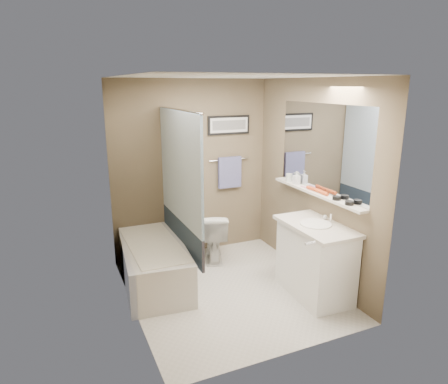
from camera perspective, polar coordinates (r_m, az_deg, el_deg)
name	(u,v)px	position (r m, az deg, el deg)	size (l,w,h in m)	color
ground	(229,290)	(4.80, 0.74, -13.81)	(2.50, 2.50, 0.00)	beige
ceiling	(230,78)	(4.20, 0.86, 15.91)	(2.20, 2.50, 0.04)	silver
wall_back	(192,170)	(5.46, -4.59, 3.22)	(2.20, 0.04, 2.40)	brown
wall_front	(292,226)	(3.32, 9.70, -4.87)	(2.20, 0.04, 2.40)	brown
wall_left	(130,202)	(4.03, -13.29, -1.44)	(0.04, 2.50, 2.40)	brown
wall_right	(312,181)	(4.88, 12.41, 1.48)	(0.04, 2.50, 2.40)	brown
tile_surround	(121,208)	(4.56, -14.48, -2.21)	(0.02, 1.55, 2.00)	beige
curtain_rod	(178,110)	(4.53, -6.56, 11.59)	(0.02, 0.02, 1.55)	silver
curtain_upper	(180,167)	(4.62, -6.32, 3.51)	(0.03, 1.45, 1.28)	silver
curtain_lower	(182,234)	(4.85, -6.04, -6.02)	(0.03, 1.45, 0.36)	#233243
mirror	(322,148)	(4.69, 13.87, 6.08)	(0.02, 1.60, 1.00)	silver
shelf	(316,193)	(4.76, 12.95, -0.13)	(0.12, 1.60, 0.03)	silver
towel_bar	(229,160)	(5.63, 0.75, 4.66)	(0.02, 0.02, 0.60)	silver
towel	(230,172)	(5.64, 0.83, 2.83)	(0.34, 0.05, 0.44)	#898DC7
art_frame	(229,125)	(5.57, 0.69, 9.55)	(0.62, 0.03, 0.26)	black
art_mat	(229,125)	(5.56, 0.75, 9.54)	(0.56, 0.00, 0.20)	white
art_image	(229,125)	(5.56, 0.76, 9.53)	(0.50, 0.00, 0.13)	#595959
door	(345,240)	(3.70, 16.85, -6.51)	(0.80, 0.02, 2.00)	silver
door_handle	(310,243)	(3.54, 12.20, -7.17)	(0.02, 0.02, 0.10)	silver
bathtub	(154,263)	(4.93, -10.00, -10.00)	(0.70, 1.50, 0.50)	silver
tub_rim	(153,244)	(4.83, -10.14, -7.31)	(0.56, 1.36, 0.02)	white
toilet	(213,236)	(5.46, -1.56, -6.27)	(0.37, 0.65, 0.66)	white
vanity	(315,261)	(4.66, 12.86, -9.63)	(0.50, 0.90, 0.80)	white
countertop	(316,226)	(4.50, 13.07, -4.78)	(0.54, 0.96, 0.04)	silver
sink_basin	(316,224)	(4.49, 12.99, -4.47)	(0.34, 0.34, 0.01)	white
faucet_spout	(331,218)	(4.59, 15.03, -3.59)	(0.02, 0.02, 0.10)	white
faucet_knob	(325,217)	(4.67, 14.25, -3.48)	(0.05, 0.05, 0.05)	silver
candle_bowl_near	(349,203)	(4.33, 17.47, -1.51)	(0.09, 0.09, 0.04)	black
candle_bowl_far	(337,198)	(4.48, 15.78, -0.84)	(0.09, 0.09, 0.04)	black
hair_brush_front	(322,192)	(4.67, 13.76, -0.01)	(0.04, 0.04, 0.22)	#CC4B1C
hair_brush_back	(314,189)	(4.79, 12.69, 0.41)	(0.04, 0.04, 0.22)	#BF401B
pink_comb	(306,187)	(4.92, 11.57, 0.65)	(0.03, 0.16, 0.01)	#CC7C99
glass_jar	(289,177)	(5.20, 9.30, 2.06)	(0.08, 0.08, 0.10)	silver
soap_bottle	(297,178)	(5.06, 10.32, 2.01)	(0.07, 0.07, 0.16)	#999999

